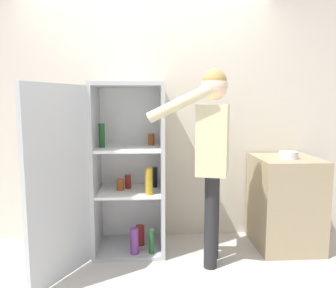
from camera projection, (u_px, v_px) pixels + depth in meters
name	position (u px, v px, depth m)	size (l,w,h in m)	color
ground_plane	(149.00, 283.00, 2.64)	(12.00, 12.00, 0.00)	beige
wall_back	(147.00, 118.00, 3.44)	(7.00, 0.06, 2.55)	beige
refrigerator	(116.00, 172.00, 3.06)	(1.04, 1.16, 1.62)	#B7BABC
person	(212.00, 143.00, 2.84)	(0.77, 0.58, 1.72)	#262628
counter	(285.00, 202.00, 3.27)	(0.59, 0.64, 0.90)	tan
bowl	(289.00, 155.00, 3.15)	(0.18, 0.18, 0.07)	white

